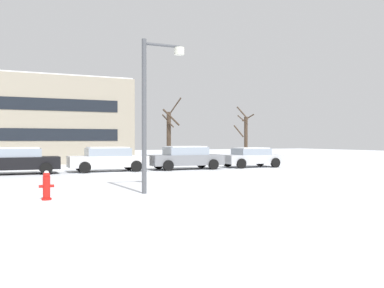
{
  "coord_description": "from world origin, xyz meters",
  "views": [
    {
      "loc": [
        -1.19,
        -15.54,
        1.81
      ],
      "look_at": [
        8.4,
        5.33,
        1.61
      ],
      "focal_mm": 39.94,
      "sensor_mm": 36.0,
      "label": 1
    }
  ],
  "objects_px": {
    "fire_hydrant": "(46,185)",
    "parked_car_silver": "(251,157)",
    "parked_car_white": "(108,159)",
    "parked_car_black": "(18,160)",
    "parked_car_gray": "(186,157)",
    "street_lamp": "(152,99)"
  },
  "relations": [
    {
      "from": "parked_car_silver",
      "to": "fire_hydrant",
      "type": "bearing_deg",
      "value": -142.74
    },
    {
      "from": "fire_hydrant",
      "to": "parked_car_white",
      "type": "distance_m",
      "value": 11.85
    },
    {
      "from": "fire_hydrant",
      "to": "parked_car_white",
      "type": "relative_size",
      "value": 0.2
    },
    {
      "from": "street_lamp",
      "to": "parked_car_silver",
      "type": "relative_size",
      "value": 1.3
    },
    {
      "from": "street_lamp",
      "to": "parked_car_silver",
      "type": "bearing_deg",
      "value": 44.5
    },
    {
      "from": "fire_hydrant",
      "to": "parked_car_silver",
      "type": "xyz_separation_m",
      "value": [
        14.22,
        10.82,
        0.24
      ]
    },
    {
      "from": "fire_hydrant",
      "to": "parked_car_black",
      "type": "height_order",
      "value": "parked_car_black"
    },
    {
      "from": "street_lamp",
      "to": "parked_car_silver",
      "type": "xyz_separation_m",
      "value": [
        10.75,
        10.57,
        -2.54
      ]
    },
    {
      "from": "parked_car_black",
      "to": "parked_car_white",
      "type": "xyz_separation_m",
      "value": [
        4.85,
        0.01,
        -0.01
      ]
    },
    {
      "from": "fire_hydrant",
      "to": "parked_car_gray",
      "type": "height_order",
      "value": "parked_car_gray"
    },
    {
      "from": "fire_hydrant",
      "to": "parked_car_black",
      "type": "distance_m",
      "value": 10.95
    },
    {
      "from": "parked_car_black",
      "to": "fire_hydrant",
      "type": "bearing_deg",
      "value": -88.25
    },
    {
      "from": "parked_car_gray",
      "to": "parked_car_silver",
      "type": "xyz_separation_m",
      "value": [
        4.85,
        0.07,
        -0.05
      ]
    },
    {
      "from": "parked_car_gray",
      "to": "parked_car_white",
      "type": "bearing_deg",
      "value": 177.64
    },
    {
      "from": "parked_car_white",
      "to": "parked_car_silver",
      "type": "xyz_separation_m",
      "value": [
        9.7,
        -0.13,
        -0.04
      ]
    },
    {
      "from": "parked_car_white",
      "to": "parked_car_gray",
      "type": "relative_size",
      "value": 0.98
    },
    {
      "from": "parked_car_black",
      "to": "parked_car_gray",
      "type": "xyz_separation_m",
      "value": [
        9.7,
        -0.19,
        0.01
      ]
    },
    {
      "from": "fire_hydrant",
      "to": "parked_car_silver",
      "type": "distance_m",
      "value": 17.87
    },
    {
      "from": "street_lamp",
      "to": "parked_car_black",
      "type": "distance_m",
      "value": 11.62
    },
    {
      "from": "parked_car_gray",
      "to": "parked_car_black",
      "type": "bearing_deg",
      "value": 178.85
    },
    {
      "from": "fire_hydrant",
      "to": "parked_car_black",
      "type": "bearing_deg",
      "value": 91.75
    },
    {
      "from": "parked_car_black",
      "to": "parked_car_silver",
      "type": "distance_m",
      "value": 14.56
    }
  ]
}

